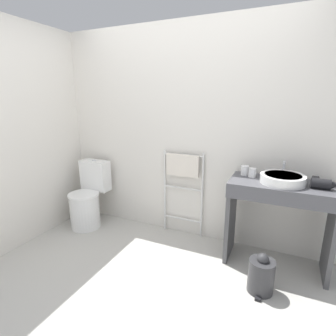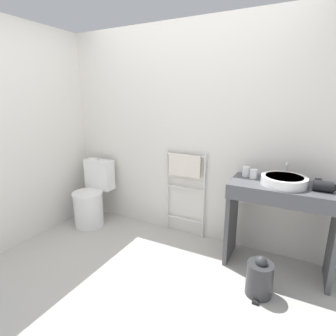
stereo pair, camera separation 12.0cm
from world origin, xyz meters
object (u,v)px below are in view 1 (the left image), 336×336
object	(u,v)px
cup_near_edge	(252,173)
hair_dryer	(322,184)
toilet	(88,200)
trash_bin	(261,275)
sink_basin	(283,179)
cup_near_wall	(245,170)
towel_radiator	(183,174)

from	to	relation	value
cup_near_edge	hair_dryer	xyz separation A→B (m)	(0.58, -0.10, 0.00)
toilet	cup_near_edge	world-z (taller)	cup_near_edge
trash_bin	hair_dryer	bearing A→B (deg)	46.76
cup_near_edge	trash_bin	distance (m)	0.92
sink_basin	trash_bin	bearing A→B (deg)	-100.43
sink_basin	hair_dryer	bearing A→B (deg)	-2.36
sink_basin	trash_bin	xyz separation A→B (m)	(-0.08, -0.42, -0.74)
cup_near_wall	cup_near_edge	bearing A→B (deg)	-28.07
cup_near_edge	hair_dryer	distance (m)	0.59
toilet	towel_radiator	xyz separation A→B (m)	(1.17, 0.28, 0.40)
towel_radiator	sink_basin	xyz separation A→B (m)	(1.04, -0.22, 0.15)
toilet	towel_radiator	distance (m)	1.27
toilet	trash_bin	distance (m)	2.18
toilet	cup_near_edge	distance (m)	2.03
towel_radiator	cup_near_edge	distance (m)	0.79
cup_near_wall	cup_near_edge	world-z (taller)	cup_near_wall
towel_radiator	hair_dryer	world-z (taller)	towel_radiator
sink_basin	cup_near_wall	size ratio (longest dim) A/B	4.11
hair_dryer	trash_bin	world-z (taller)	hair_dryer
towel_radiator	trash_bin	world-z (taller)	towel_radiator
hair_dryer	trash_bin	size ratio (longest dim) A/B	0.56
sink_basin	cup_near_edge	size ratio (longest dim) A/B	4.46
towel_radiator	cup_near_edge	size ratio (longest dim) A/B	11.68
trash_bin	cup_near_edge	bearing A→B (deg)	110.69
trash_bin	cup_near_wall	bearing A→B (deg)	116.00
towel_radiator	cup_near_edge	world-z (taller)	towel_radiator
sink_basin	cup_near_edge	world-z (taller)	cup_near_edge
sink_basin	hair_dryer	size ratio (longest dim) A/B	1.92
towel_radiator	hair_dryer	distance (m)	1.38
cup_near_wall	sink_basin	bearing A→B (deg)	-20.69
hair_dryer	trash_bin	xyz separation A→B (m)	(-0.39, -0.41, -0.74)
hair_dryer	cup_near_wall	bearing A→B (deg)	167.60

